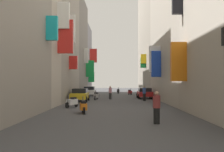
% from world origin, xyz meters
% --- Properties ---
extents(ground_plane, '(140.00, 140.00, 0.00)m').
position_xyz_m(ground_plane, '(0.00, 30.00, 0.00)').
color(ground_plane, '#424244').
extents(building_left_mid_a, '(7.35, 4.26, 13.63)m').
position_xyz_m(building_left_mid_a, '(-7.97, 22.11, 6.82)').
color(building_left_mid_a, '#B2A899').
rests_on(building_left_mid_a, ground).
extents(building_left_mid_b, '(6.90, 13.60, 18.49)m').
position_xyz_m(building_left_mid_b, '(-8.00, 31.03, 9.24)').
color(building_left_mid_b, gray).
rests_on(building_left_mid_b, ground).
extents(building_left_mid_c, '(7.38, 12.73, 15.51)m').
position_xyz_m(building_left_mid_c, '(-7.99, 44.20, 7.75)').
color(building_left_mid_c, slate).
rests_on(building_left_mid_c, ground).
extents(building_left_far, '(7.40, 9.44, 13.08)m').
position_xyz_m(building_left_far, '(-7.98, 55.28, 6.54)').
color(building_left_far, gray).
rests_on(building_left_far, ground).
extents(building_right_mid_a, '(7.24, 18.10, 18.20)m').
position_xyz_m(building_right_mid_a, '(7.99, 29.12, 9.09)').
color(building_right_mid_a, '#B2A899').
rests_on(building_right_mid_a, ground).
extents(building_right_mid_b, '(6.89, 21.83, 20.56)m').
position_xyz_m(building_right_mid_b, '(8.00, 49.08, 10.28)').
color(building_right_mid_b, '#9E9384').
rests_on(building_right_mid_b, ground).
extents(parked_car_yellow, '(1.88, 4.04, 1.41)m').
position_xyz_m(parked_car_yellow, '(-3.86, 29.26, 0.75)').
color(parked_car_yellow, gold).
rests_on(parked_car_yellow, ground).
extents(parked_car_white, '(1.91, 4.34, 1.41)m').
position_xyz_m(parked_car_white, '(-3.93, 42.21, 0.75)').
color(parked_car_white, white).
rests_on(parked_car_white, ground).
extents(parked_car_red, '(1.89, 4.27, 1.36)m').
position_xyz_m(parked_car_red, '(3.85, 34.93, 0.73)').
color(parked_car_red, '#B21E1E').
rests_on(parked_car_red, ground).
extents(scooter_white, '(0.86, 1.84, 1.13)m').
position_xyz_m(scooter_white, '(-3.57, 21.34, 0.46)').
color(scooter_white, silver).
rests_on(scooter_white, ground).
extents(scooter_black, '(0.50, 1.79, 1.13)m').
position_xyz_m(scooter_black, '(0.61, 51.00, 0.46)').
color(scooter_black, black).
rests_on(scooter_black, ground).
extents(scooter_orange, '(0.63, 1.81, 1.13)m').
position_xyz_m(scooter_orange, '(-2.13, 16.81, 0.46)').
color(scooter_orange, orange).
rests_on(scooter_orange, ground).
extents(scooter_red, '(0.66, 1.83, 1.13)m').
position_xyz_m(scooter_red, '(2.45, 45.04, 0.46)').
color(scooter_red, red).
rests_on(scooter_red, ground).
extents(scooter_silver, '(0.57, 1.91, 1.13)m').
position_xyz_m(scooter_silver, '(-2.25, 32.08, 0.46)').
color(scooter_silver, '#ADADB2').
rests_on(scooter_silver, ground).
extents(pedestrian_crossing, '(0.39, 0.39, 1.61)m').
position_xyz_m(pedestrian_crossing, '(-0.58, 33.13, 0.80)').
color(pedestrian_crossing, '#262626').
rests_on(pedestrian_crossing, ground).
extents(pedestrian_near_left, '(0.46, 0.46, 1.66)m').
position_xyz_m(pedestrian_near_left, '(2.13, 11.86, 0.83)').
color(pedestrian_near_left, black).
rests_on(pedestrian_near_left, ground).
extents(pedestrian_near_right, '(0.48, 0.48, 1.70)m').
position_xyz_m(pedestrian_near_right, '(3.31, 30.06, 0.85)').
color(pedestrian_near_right, black).
rests_on(pedestrian_near_right, ground).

